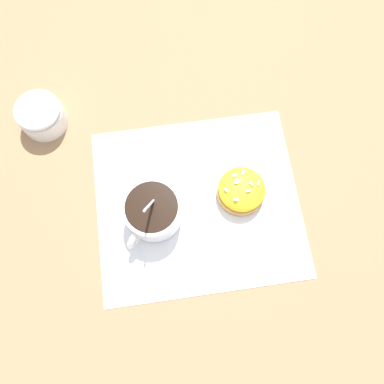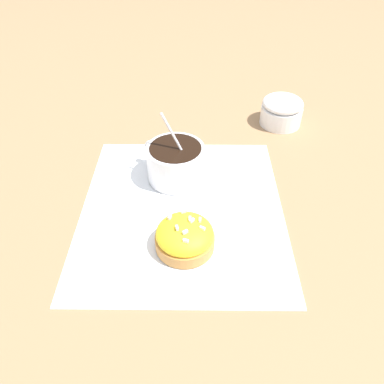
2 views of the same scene
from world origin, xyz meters
name	(u,v)px [view 1 (image 1 of 2)]	position (x,y,z in m)	size (l,w,h in m)	color
ground_plane	(198,203)	(0.00, 0.00, 0.00)	(3.00, 3.00, 0.00)	#93704C
paper_napkin	(198,203)	(0.00, 0.00, 0.00)	(0.35, 0.32, 0.00)	white
coffee_cup	(153,211)	(0.07, 0.01, 0.03)	(0.09, 0.10, 0.11)	white
frosted_pastry	(242,191)	(-0.07, 0.00, 0.02)	(0.08, 0.08, 0.04)	#C18442
sugar_bowl	(40,114)	(0.23, -0.20, 0.03)	(0.08, 0.08, 0.06)	white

